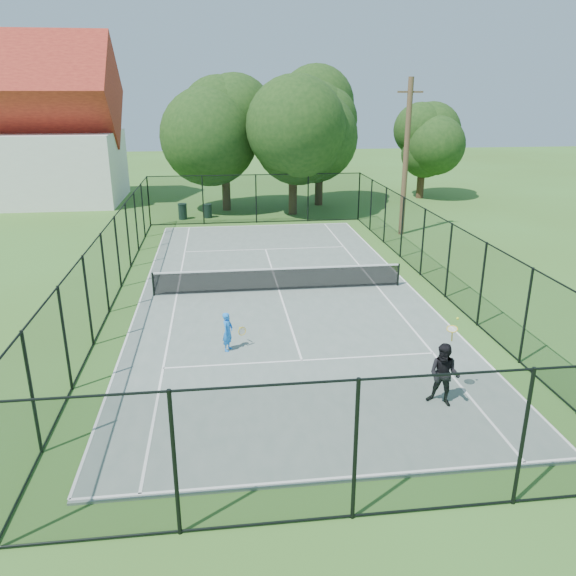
{
  "coord_description": "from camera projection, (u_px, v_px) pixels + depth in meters",
  "views": [
    {
      "loc": [
        -2.29,
        -21.47,
        7.69
      ],
      "look_at": [
        0.0,
        -3.0,
        1.2
      ],
      "focal_mm": 35.0,
      "sensor_mm": 36.0,
      "label": 1
    }
  ],
  "objects": [
    {
      "name": "player_black",
      "position": [
        444.0,
        375.0,
        14.27
      ],
      "size": [
        1.03,
        0.99,
        2.27
      ],
      "color": "black",
      "rests_on": "tennis_court"
    },
    {
      "name": "trash_bin_left",
      "position": [
        183.0,
        211.0,
        35.87
      ],
      "size": [
        0.58,
        0.58,
        1.01
      ],
      "color": "black",
      "rests_on": "ground"
    },
    {
      "name": "player_blue",
      "position": [
        228.0,
        332.0,
        17.39
      ],
      "size": [
        0.82,
        0.54,
        1.25
      ],
      "color": "blue",
      "rests_on": "tennis_court"
    },
    {
      "name": "tree_near_mid",
      "position": [
        293.0,
        137.0,
        35.94
      ],
      "size": [
        6.24,
        6.24,
        8.16
      ],
      "color": "#332114",
      "rests_on": "ground"
    },
    {
      "name": "building",
      "position": [
        8.0,
        134.0,
        39.93
      ],
      "size": [
        15.3,
        8.15,
        11.87
      ],
      "color": "silver",
      "rests_on": "ground"
    },
    {
      "name": "tree_near_left",
      "position": [
        224.0,
        129.0,
        37.11
      ],
      "size": [
        6.73,
        6.73,
        8.77
      ],
      "color": "#332114",
      "rests_on": "ground"
    },
    {
      "name": "tree_near_right",
      "position": [
        320.0,
        128.0,
        38.9
      ],
      "size": [
        6.11,
        6.11,
        8.43
      ],
      "color": "#332114",
      "rests_on": "ground"
    },
    {
      "name": "utility_pole",
      "position": [
        406.0,
        158.0,
        30.86
      ],
      "size": [
        1.4,
        0.3,
        8.49
      ],
      "color": "#4C3823",
      "rests_on": "ground"
    },
    {
      "name": "tennis_net",
      "position": [
        279.0,
        278.0,
        22.72
      ],
      "size": [
        10.08,
        0.08,
        0.95
      ],
      "color": "black",
      "rests_on": "tennis_court"
    },
    {
      "name": "trash_bin_right",
      "position": [
        208.0,
        211.0,
        36.35
      ],
      "size": [
        0.58,
        0.58,
        0.89
      ],
      "color": "black",
      "rests_on": "ground"
    },
    {
      "name": "tennis_court",
      "position": [
        279.0,
        291.0,
        22.9
      ],
      "size": [
        11.0,
        24.0,
        0.06
      ],
      "primitive_type": "cube",
      "color": "slate",
      "rests_on": "ground"
    },
    {
      "name": "fence",
      "position": [
        279.0,
        256.0,
        22.42
      ],
      "size": [
        13.1,
        26.1,
        3.0
      ],
      "color": "black",
      "rests_on": "ground"
    },
    {
      "name": "ground",
      "position": [
        279.0,
        292.0,
        22.91
      ],
      "size": [
        120.0,
        120.0,
        0.0
      ],
      "primitive_type": "plane",
      "color": "#3E6322"
    },
    {
      "name": "tree_far_right",
      "position": [
        423.0,
        147.0,
        42.08
      ],
      "size": [
        4.68,
        4.68,
        6.19
      ],
      "color": "#332114",
      "rests_on": "ground"
    }
  ]
}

